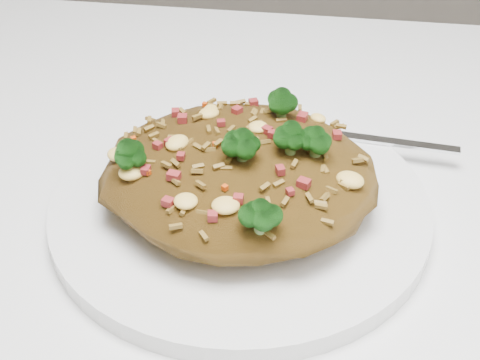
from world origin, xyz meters
The scene contains 4 objects.
dining_table centered at (0.00, 0.00, 0.66)m, with size 1.20×0.80×0.75m.
plate centered at (0.03, 0.06, 0.76)m, with size 0.26×0.26×0.01m, color white.
fried_rice centered at (0.03, 0.05, 0.79)m, with size 0.18×0.17×0.07m.
fork centered at (0.11, 0.14, 0.77)m, with size 0.16×0.03×0.00m.
Camera 1 is at (0.08, -0.30, 1.05)m, focal length 50.00 mm.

